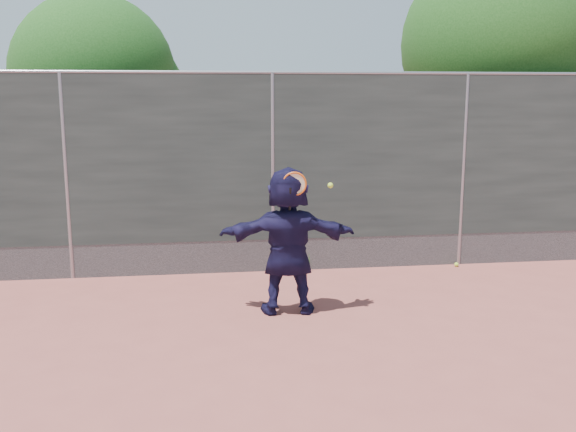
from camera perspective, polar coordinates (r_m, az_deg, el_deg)
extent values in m
plane|color=#9E4C42|center=(6.70, 2.06, -12.96)|extent=(80.00, 80.00, 0.00)
imported|color=#161335|center=(7.91, 0.00, -2.18)|extent=(1.74, 0.66, 1.84)
sphere|color=#C7F235|center=(10.53, 14.75, -4.19)|extent=(0.07, 0.07, 0.07)
cube|color=#38423D|center=(9.64, -1.38, 5.18)|extent=(20.00, 0.04, 2.50)
cube|color=slate|center=(9.90, -1.34, -3.49)|extent=(20.00, 0.03, 0.50)
cylinder|color=gray|center=(9.60, -1.42, 12.63)|extent=(20.00, 0.05, 0.05)
cylinder|color=gray|center=(9.81, -19.10, 3.21)|extent=(0.06, 0.06, 3.00)
cylinder|color=gray|center=(9.67, -1.37, 3.71)|extent=(0.06, 0.06, 3.00)
cylinder|color=gray|center=(10.43, 15.28, 3.85)|extent=(0.06, 0.06, 3.00)
torus|color=#DB5514|center=(7.59, 0.58, 2.87)|extent=(0.29, 0.04, 0.29)
cylinder|color=beige|center=(7.59, 0.58, 2.87)|extent=(0.25, 0.02, 0.25)
cylinder|color=black|center=(7.63, 0.18, 1.39)|extent=(0.04, 0.13, 0.33)
sphere|color=#C7F235|center=(7.72, 3.79, 2.73)|extent=(0.07, 0.07, 0.07)
cylinder|color=#382314|center=(13.06, 17.59, 4.19)|extent=(0.28, 0.28, 2.60)
sphere|color=#23561C|center=(13.01, 18.19, 14.25)|extent=(3.60, 3.60, 3.60)
sphere|color=#23561C|center=(13.49, 20.54, 12.43)|extent=(2.52, 2.52, 2.52)
cylinder|color=#382314|center=(12.79, -16.39, 3.22)|extent=(0.28, 0.28, 2.20)
sphere|color=#23561C|center=(12.69, -16.87, 11.86)|extent=(3.00, 3.00, 3.00)
sphere|color=#23561C|center=(12.81, -13.96, 10.65)|extent=(2.10, 2.10, 2.10)
cone|color=#387226|center=(9.85, 0.19, -4.29)|extent=(0.03, 0.03, 0.26)
cone|color=#387226|center=(9.91, 1.90, -4.08)|extent=(0.03, 0.03, 0.30)
cone|color=#387226|center=(9.79, -1.83, -4.50)|extent=(0.03, 0.03, 0.22)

